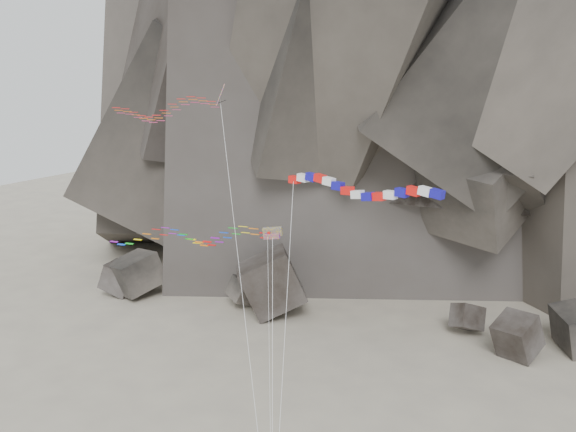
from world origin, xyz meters
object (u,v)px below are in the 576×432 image
at_px(parafoil_kite, 184,235).
at_px(pennant_kite, 268,307).
at_px(delta_kite, 160,109).
at_px(banner_kite, 358,189).

bearing_deg(parafoil_kite, pennant_kite, -29.44).
bearing_deg(delta_kite, banner_kite, -42.17).
relative_size(banner_kite, parafoil_kite, 1.13).
distance_m(banner_kite, pennant_kite, 10.43).
bearing_deg(delta_kite, parafoil_kite, -66.34).
relative_size(delta_kite, parafoil_kite, 1.44).
xyz_separation_m(delta_kite, parafoil_kite, (4.30, -3.85, -9.24)).
xyz_separation_m(delta_kite, pennant_kite, (12.60, -6.47, -12.89)).
bearing_deg(parafoil_kite, delta_kite, 126.27).
bearing_deg(delta_kite, pennant_kite, -51.70).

